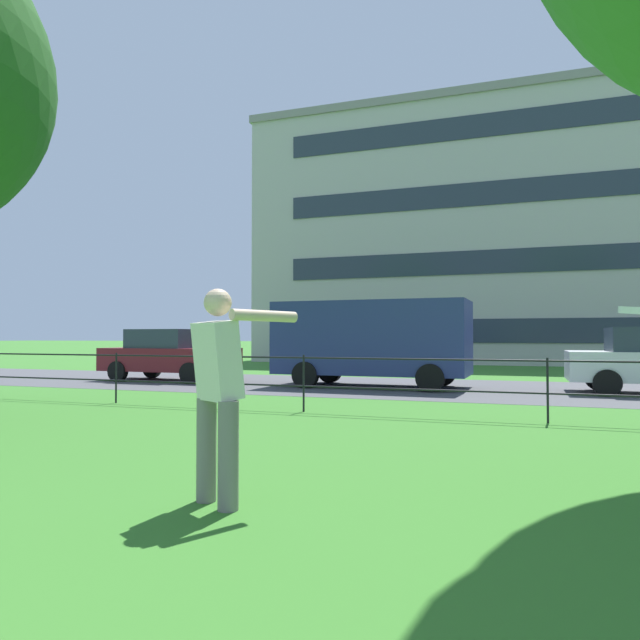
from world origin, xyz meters
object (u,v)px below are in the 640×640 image
at_px(person_thrower, 219,387).
at_px(car_maroon_far_right, 169,355).
at_px(panel_van_right, 372,339).
at_px(apartment_building_background, 550,243).

relative_size(person_thrower, car_maroon_far_right, 0.42).
bearing_deg(panel_van_right, person_thrower, -82.16).
distance_m(panel_van_right, apartment_building_background, 21.11).
xyz_separation_m(person_thrower, panel_van_right, (-1.48, 10.73, 0.35)).
bearing_deg(person_thrower, car_maroon_far_right, 125.75).
distance_m(car_maroon_far_right, panel_van_right, 6.30).
height_order(car_maroon_far_right, apartment_building_background, apartment_building_background).
relative_size(panel_van_right, apartment_building_background, 0.17).
distance_m(car_maroon_far_right, apartment_building_background, 23.54).
xyz_separation_m(person_thrower, apartment_building_background, (3.73, 30.50, 5.63)).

